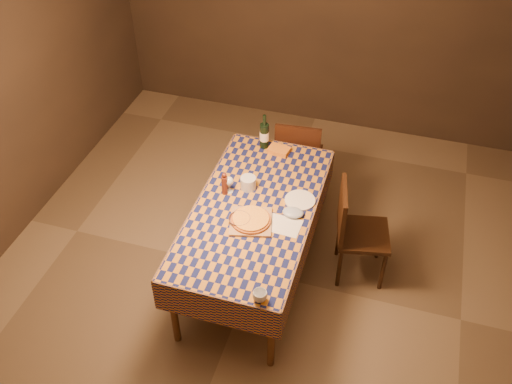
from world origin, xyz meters
TOP-DOWN VIEW (x-y plane):
  - room at (0.00, 0.00)m, footprint 5.00×5.10m
  - dining_table at (0.00, 0.00)m, footprint 0.94×1.84m
  - cutting_board at (0.02, -0.16)m, footprint 0.38×0.38m
  - pizza at (0.02, -0.16)m, footprint 0.40×0.40m
  - pepper_mill at (-0.28, 0.11)m, footprint 0.05×0.05m
  - bowl at (-0.06, -0.19)m, footprint 0.21×0.21m
  - wine_glass at (-0.25, 0.13)m, footprint 0.08×0.08m
  - wine_bottle at (-0.15, 0.81)m, footprint 0.11×0.11m
  - deli_tub at (-0.12, 0.22)m, footprint 0.16×0.16m
  - takeout_container at (-0.00, 0.76)m, footprint 0.20×0.16m
  - white_plate at (0.33, 0.19)m, footprint 0.30×0.30m
  - tumbler at (0.30, -0.85)m, footprint 0.11×0.11m
  - flour_patch at (0.27, -0.12)m, footprint 0.28×0.22m
  - flour_bag at (0.31, 0.02)m, footprint 0.20×0.17m
  - chair_far at (0.11, 1.08)m, footprint 0.46×0.46m
  - chair_right at (0.78, 0.27)m, footprint 0.50×0.50m

SIDE VIEW (x-z plane):
  - chair_far at x=0.11m, z-range 0.06..0.99m
  - chair_right at x=0.78m, z-range 0.06..0.99m
  - dining_table at x=0.00m, z-range 0.31..1.08m
  - flour_patch at x=0.27m, z-range 0.77..0.77m
  - white_plate at x=0.33m, z-range 0.77..0.78m
  - cutting_board at x=0.02m, z-range 0.77..0.79m
  - takeout_container at x=0.00m, z-range 0.77..0.82m
  - flour_bag at x=0.31m, z-range 0.77..0.82m
  - bowl at x=-0.06m, z-range 0.77..0.82m
  - pizza at x=0.02m, z-range 0.79..0.82m
  - tumbler at x=0.30m, z-range 0.77..0.85m
  - deli_tub at x=-0.12m, z-range 0.77..0.88m
  - pepper_mill at x=-0.28m, z-range 0.76..0.97m
  - wine_glass at x=-0.25m, z-range 0.80..0.95m
  - wine_bottle at x=-0.15m, z-range 0.73..1.06m
  - room at x=0.00m, z-range 0.00..2.70m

